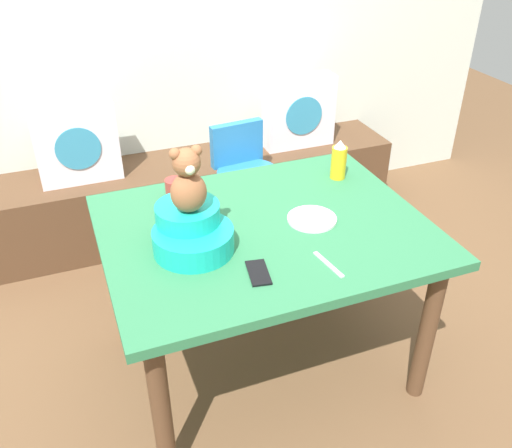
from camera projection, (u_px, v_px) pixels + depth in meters
The scene contains 14 objects.
ground_plane at pixel (264, 359), 2.58m from camera, with size 8.00×8.00×0.00m, color brown.
back_wall at pixel (165, 6), 3.09m from camera, with size 4.40×0.10×2.60m, color silver.
window_bench at pixel (190, 194), 3.45m from camera, with size 2.60×0.44×0.46m, color brown.
pillow_floral_left at pixel (77, 144), 3.01m from camera, with size 0.44×0.15×0.44m.
pillow_floral_right at pixel (299, 112), 3.41m from camera, with size 0.44×0.15×0.44m.
dining_table at pixel (265, 246), 2.24m from camera, with size 1.28×1.01×0.74m.
highchair at pixel (247, 177), 3.02m from camera, with size 0.35×0.47×0.79m.
infant_seat_teal at pixel (192, 231), 2.02m from camera, with size 0.30×0.33×0.16m.
teddy_bear at pixel (188, 182), 1.91m from camera, with size 0.13×0.12×0.25m.
ketchup_bottle at pixel (339, 160), 2.49m from camera, with size 0.07×0.07×0.18m.
coffee_mug at pixel (175, 189), 2.34m from camera, with size 0.12×0.08×0.09m.
dinner_plate_near at pixel (312, 219), 2.22m from camera, with size 0.20×0.20×0.01m, color white.
cell_phone at pixel (258, 273), 1.92m from camera, with size 0.07×0.14×0.01m, color black.
table_fork at pixel (328, 264), 1.97m from camera, with size 0.02×0.17×0.01m, color silver.
Camera 1 is at (-0.70, -1.71, 1.92)m, focal length 38.65 mm.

